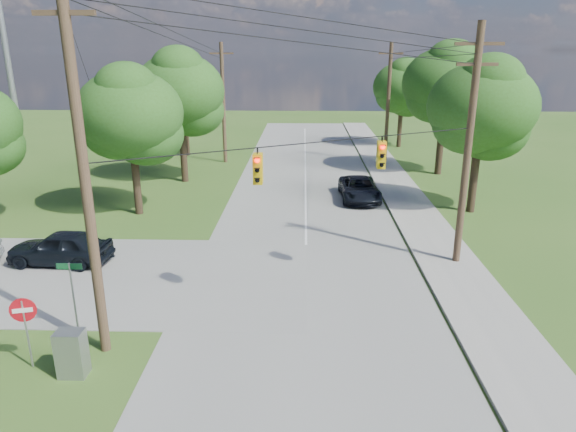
{
  "coord_description": "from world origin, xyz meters",
  "views": [
    {
      "loc": [
        1.81,
        -14.08,
        9.35
      ],
      "look_at": [
        1.24,
        5.0,
        3.17
      ],
      "focal_mm": 32.0,
      "sensor_mm": 36.0,
      "label": 1
    }
  ],
  "objects_px": {
    "pole_north_e": "(388,103)",
    "car_main_north": "(359,189)",
    "car_cross_dark": "(60,247)",
    "control_cabinet": "(72,353)",
    "do_not_enter_sign": "(24,317)",
    "pole_sw": "(83,163)",
    "pole_north_w": "(223,102)",
    "pole_ne": "(468,145)"
  },
  "relations": [
    {
      "from": "pole_north_e",
      "to": "car_cross_dark",
      "type": "height_order",
      "value": "pole_north_e"
    },
    {
      "from": "control_cabinet",
      "to": "pole_sw",
      "type": "bearing_deg",
      "value": 72.91
    },
    {
      "from": "pole_sw",
      "to": "pole_north_w",
      "type": "relative_size",
      "value": 1.2
    },
    {
      "from": "do_not_enter_sign",
      "to": "control_cabinet",
      "type": "bearing_deg",
      "value": -28.76
    },
    {
      "from": "pole_north_w",
      "to": "car_main_north",
      "type": "bearing_deg",
      "value": -47.89
    },
    {
      "from": "control_cabinet",
      "to": "do_not_enter_sign",
      "type": "bearing_deg",
      "value": 165.74
    },
    {
      "from": "pole_north_w",
      "to": "do_not_enter_sign",
      "type": "bearing_deg",
      "value": -92.84
    },
    {
      "from": "pole_sw",
      "to": "pole_ne",
      "type": "distance_m",
      "value": 15.51
    },
    {
      "from": "pole_ne",
      "to": "car_cross_dark",
      "type": "bearing_deg",
      "value": -177.83
    },
    {
      "from": "pole_sw",
      "to": "control_cabinet",
      "type": "xyz_separation_m",
      "value": [
        -0.44,
        -1.41,
        -5.49
      ]
    },
    {
      "from": "pole_north_e",
      "to": "car_main_north",
      "type": "relative_size",
      "value": 1.94
    },
    {
      "from": "pole_north_e",
      "to": "pole_north_w",
      "type": "bearing_deg",
      "value": 180.0
    },
    {
      "from": "pole_north_w",
      "to": "do_not_enter_sign",
      "type": "xyz_separation_m",
      "value": [
        -1.52,
        -30.62,
        -3.42
      ]
    },
    {
      "from": "pole_north_e",
      "to": "do_not_enter_sign",
      "type": "xyz_separation_m",
      "value": [
        -15.42,
        -30.62,
        -3.42
      ]
    },
    {
      "from": "car_main_north",
      "to": "control_cabinet",
      "type": "height_order",
      "value": "control_cabinet"
    },
    {
      "from": "pole_sw",
      "to": "car_main_north",
      "type": "relative_size",
      "value": 2.33
    },
    {
      "from": "do_not_enter_sign",
      "to": "pole_north_e",
      "type": "bearing_deg",
      "value": 48.93
    },
    {
      "from": "car_cross_dark",
      "to": "pole_north_w",
      "type": "bearing_deg",
      "value": 172.96
    },
    {
      "from": "car_main_north",
      "to": "control_cabinet",
      "type": "distance_m",
      "value": 22.07
    },
    {
      "from": "pole_ne",
      "to": "control_cabinet",
      "type": "distance_m",
      "value": 17.25
    },
    {
      "from": "pole_north_w",
      "to": "car_cross_dark",
      "type": "bearing_deg",
      "value": -100.47
    },
    {
      "from": "pole_sw",
      "to": "car_main_north",
      "type": "xyz_separation_m",
      "value": [
        10.1,
        17.98,
        -5.48
      ]
    },
    {
      "from": "pole_ne",
      "to": "do_not_enter_sign",
      "type": "xyz_separation_m",
      "value": [
        -15.42,
        -8.62,
        -3.75
      ]
    },
    {
      "from": "pole_sw",
      "to": "car_cross_dark",
      "type": "bearing_deg",
      "value": 123.6
    },
    {
      "from": "pole_north_e",
      "to": "control_cabinet",
      "type": "distance_m",
      "value": 34.28
    },
    {
      "from": "pole_north_e",
      "to": "control_cabinet",
      "type": "height_order",
      "value": "pole_north_e"
    },
    {
      "from": "pole_ne",
      "to": "do_not_enter_sign",
      "type": "relative_size",
      "value": 4.47
    },
    {
      "from": "control_cabinet",
      "to": "do_not_enter_sign",
      "type": "height_order",
      "value": "do_not_enter_sign"
    },
    {
      "from": "car_cross_dark",
      "to": "control_cabinet",
      "type": "distance_m",
      "value": 9.3
    },
    {
      "from": "car_cross_dark",
      "to": "do_not_enter_sign",
      "type": "relative_size",
      "value": 1.96
    },
    {
      "from": "control_cabinet",
      "to": "pole_north_e",
      "type": "bearing_deg",
      "value": 65.95
    },
    {
      "from": "pole_north_w",
      "to": "car_main_north",
      "type": "height_order",
      "value": "pole_north_w"
    },
    {
      "from": "pole_sw",
      "to": "control_cabinet",
      "type": "bearing_deg",
      "value": -107.24
    },
    {
      "from": "control_cabinet",
      "to": "car_main_north",
      "type": "bearing_deg",
      "value": 61.64
    },
    {
      "from": "control_cabinet",
      "to": "do_not_enter_sign",
      "type": "xyz_separation_m",
      "value": [
        -1.48,
        0.38,
        0.97
      ]
    },
    {
      "from": "pole_ne",
      "to": "pole_north_w",
      "type": "height_order",
      "value": "pole_ne"
    },
    {
      "from": "pole_north_e",
      "to": "car_cross_dark",
      "type": "xyz_separation_m",
      "value": [
        -18.09,
        -22.69,
        -4.31
      ]
    },
    {
      "from": "pole_north_e",
      "to": "car_main_north",
      "type": "height_order",
      "value": "pole_north_e"
    },
    {
      "from": "pole_ne",
      "to": "pole_north_w",
      "type": "relative_size",
      "value": 1.05
    },
    {
      "from": "pole_ne",
      "to": "car_cross_dark",
      "type": "relative_size",
      "value": 2.28
    },
    {
      "from": "pole_ne",
      "to": "pole_north_e",
      "type": "distance_m",
      "value": 22.0
    },
    {
      "from": "pole_sw",
      "to": "do_not_enter_sign",
      "type": "height_order",
      "value": "pole_sw"
    }
  ]
}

